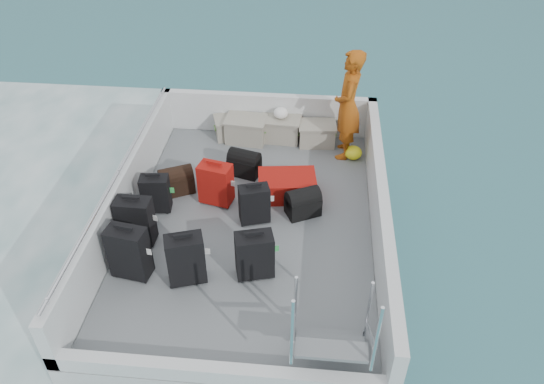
% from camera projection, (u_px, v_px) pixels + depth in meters
% --- Properties ---
extents(ground, '(160.00, 160.00, 0.00)m').
position_uv_depth(ground, '(251.00, 255.00, 7.69)').
color(ground, '#174B52').
rests_on(ground, ground).
extents(ferry_hull, '(3.60, 5.00, 0.60)m').
position_uv_depth(ferry_hull, '(251.00, 239.00, 7.51)').
color(ferry_hull, silver).
rests_on(ferry_hull, ground).
extents(deck, '(3.30, 4.70, 0.02)m').
position_uv_depth(deck, '(250.00, 223.00, 7.32)').
color(deck, slate).
rests_on(deck, ferry_hull).
extents(deck_fittings, '(3.60, 5.00, 0.90)m').
position_uv_depth(deck_fittings, '(273.00, 219.00, 6.81)').
color(deck_fittings, silver).
rests_on(deck_fittings, deck).
extents(suitcase_0, '(0.50, 0.34, 0.72)m').
position_uv_depth(suitcase_0, '(129.00, 253.00, 6.33)').
color(suitcase_0, black).
rests_on(suitcase_0, deck).
extents(suitcase_1, '(0.46, 0.27, 0.68)m').
position_uv_depth(suitcase_1, '(136.00, 222.00, 6.81)').
color(suitcase_1, black).
rests_on(suitcase_1, deck).
extents(suitcase_2, '(0.41, 0.27, 0.56)m').
position_uv_depth(suitcase_2, '(156.00, 194.00, 7.36)').
color(suitcase_2, black).
rests_on(suitcase_2, deck).
extents(suitcase_3, '(0.50, 0.39, 0.68)m').
position_uv_depth(suitcase_3, '(186.00, 260.00, 6.27)').
color(suitcase_3, black).
rests_on(suitcase_3, deck).
extents(suitcase_5, '(0.50, 0.37, 0.63)m').
position_uv_depth(suitcase_5, '(216.00, 184.00, 7.49)').
color(suitcase_5, '#9F170C').
rests_on(suitcase_5, deck).
extents(suitcase_6, '(0.51, 0.38, 0.63)m').
position_uv_depth(suitcase_6, '(255.00, 256.00, 6.36)').
color(suitcase_6, black).
rests_on(suitcase_6, deck).
extents(suitcase_7, '(0.46, 0.34, 0.57)m').
position_uv_depth(suitcase_7, '(254.00, 205.00, 7.17)').
color(suitcase_7, black).
rests_on(suitcase_7, deck).
extents(suitcase_8, '(0.89, 0.65, 0.33)m').
position_uv_depth(suitcase_8, '(287.00, 186.00, 7.71)').
color(suitcase_8, '#9F170C').
rests_on(suitcase_8, deck).
extents(duffel_0, '(0.56, 0.48, 0.32)m').
position_uv_depth(duffel_0, '(177.00, 182.00, 7.78)').
color(duffel_0, black).
rests_on(duffel_0, deck).
extents(duffel_1, '(0.53, 0.42, 0.32)m').
position_uv_depth(duffel_1, '(244.00, 165.00, 8.13)').
color(duffel_1, black).
rests_on(duffel_1, deck).
extents(duffel_2, '(0.54, 0.47, 0.32)m').
position_uv_depth(duffel_2, '(303.00, 205.00, 7.37)').
color(duffel_2, black).
rests_on(duffel_2, deck).
extents(crate_0, '(0.64, 0.52, 0.33)m').
position_uv_depth(crate_0, '(232.00, 128.00, 8.98)').
color(crate_0, '#9D9989').
rests_on(crate_0, deck).
extents(crate_1, '(0.68, 0.50, 0.39)m').
position_uv_depth(crate_1, '(246.00, 130.00, 8.87)').
color(crate_1, '#9D9989').
rests_on(crate_1, deck).
extents(crate_2, '(0.65, 0.47, 0.38)m').
position_uv_depth(crate_2, '(281.00, 129.00, 8.91)').
color(crate_2, '#9D9989').
rests_on(crate_2, deck).
extents(crate_3, '(0.61, 0.44, 0.35)m').
position_uv_depth(crate_3, '(317.00, 135.00, 8.80)').
color(crate_3, '#9D9989').
rests_on(crate_3, deck).
extents(yellow_bag, '(0.28, 0.26, 0.22)m').
position_uv_depth(yellow_bag, '(353.00, 153.00, 8.49)').
color(yellow_bag, yellow).
rests_on(yellow_bag, deck).
extents(white_bag, '(0.24, 0.24, 0.18)m').
position_uv_depth(white_bag, '(281.00, 115.00, 8.74)').
color(white_bag, white).
rests_on(white_bag, crate_2).
extents(passenger, '(0.46, 0.68, 1.77)m').
position_uv_depth(passenger, '(348.00, 105.00, 8.12)').
color(passenger, orange).
rests_on(passenger, deck).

